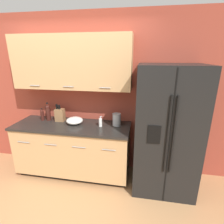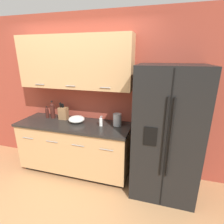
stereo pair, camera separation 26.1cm
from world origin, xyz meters
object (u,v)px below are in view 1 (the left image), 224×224
(oil_bottle, at_px, (42,115))
(steel_canister, at_px, (117,119))
(refrigerator, at_px, (166,131))
(mixing_bowl, at_px, (75,121))
(knife_block, at_px, (60,115))
(wine_bottle, at_px, (48,112))
(soap_dispenser, at_px, (100,122))

(oil_bottle, xyz_separation_m, steel_canister, (1.28, -0.00, -0.00))
(refrigerator, distance_m, mixing_bowl, 1.43)
(knife_block, relative_size, wine_bottle, 0.95)
(refrigerator, distance_m, wine_bottle, 1.93)
(mixing_bowl, bearing_deg, refrigerator, -3.78)
(refrigerator, bearing_deg, mixing_bowl, 176.22)
(soap_dispenser, height_order, steel_canister, steel_canister)
(knife_block, distance_m, oil_bottle, 0.31)
(wine_bottle, height_order, soap_dispenser, wine_bottle)
(wine_bottle, bearing_deg, mixing_bowl, -8.80)
(oil_bottle, xyz_separation_m, mixing_bowl, (0.60, -0.06, -0.04))
(soap_dispenser, height_order, oil_bottle, oil_bottle)
(wine_bottle, distance_m, steel_canister, 1.18)
(oil_bottle, bearing_deg, refrigerator, -4.27)
(knife_block, xyz_separation_m, oil_bottle, (-0.31, -0.02, -0.01))
(soap_dispenser, bearing_deg, refrigerator, -3.47)
(soap_dispenser, bearing_deg, steel_canister, 19.85)
(refrigerator, distance_m, knife_block, 1.72)
(wine_bottle, distance_m, oil_bottle, 0.11)
(refrigerator, relative_size, mixing_bowl, 7.00)
(wine_bottle, height_order, mixing_bowl, wine_bottle)
(refrigerator, relative_size, soap_dispenser, 10.99)
(oil_bottle, bearing_deg, steel_canister, -0.17)
(steel_canister, bearing_deg, wine_bottle, 178.84)
(soap_dispenser, distance_m, steel_canister, 0.26)
(knife_block, distance_m, mixing_bowl, 0.31)
(wine_bottle, relative_size, mixing_bowl, 1.17)
(knife_block, height_order, oil_bottle, knife_block)
(soap_dispenser, bearing_deg, mixing_bowl, 175.53)
(knife_block, relative_size, mixing_bowl, 1.11)
(soap_dispenser, relative_size, oil_bottle, 0.79)
(wine_bottle, relative_size, oil_bottle, 1.46)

